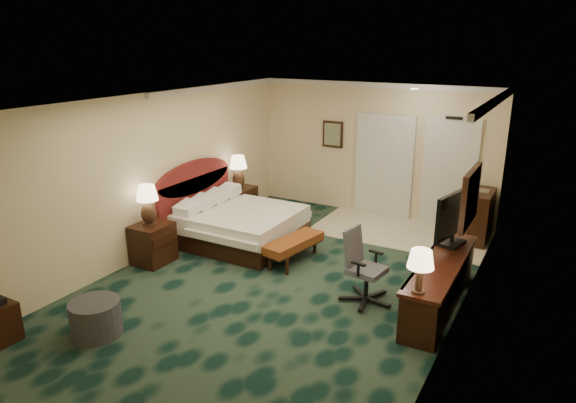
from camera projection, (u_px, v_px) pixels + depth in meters
The scene contains 25 objects.
floor at pixel (283, 282), 7.75m from camera, with size 5.00×7.50×0.00m, color black.
ceiling at pixel (282, 102), 6.93m from camera, with size 5.00×7.50×0.00m, color white.
wall_back at pixel (373, 150), 10.46m from camera, with size 5.00×0.00×2.70m, color beige.
wall_front at pixel (57, 313), 4.22m from camera, with size 5.00×0.00×2.70m, color beige.
wall_left at pixel (152, 175), 8.50m from camera, with size 0.00×7.50×2.70m, color beige.
wall_right at pixel (463, 226), 6.18m from camera, with size 0.00×7.50×2.70m, color beige.
crown_molding at pixel (282, 105), 6.95m from camera, with size 5.00×7.50×0.10m, color silver, non-canonical shape.
tile_patch at pixel (399, 232), 9.75m from camera, with size 3.20×1.70×0.01m, color beige.
headboard at pixel (195, 198), 9.50m from camera, with size 0.12×2.00×1.40m, color #520B09, non-canonical shape.
entry_door at pixel (449, 174), 9.81m from camera, with size 1.02×0.06×2.18m, color silver.
closet_doors at pixel (384, 166), 10.41m from camera, with size 1.20×0.06×2.10m, color #B4B3AB.
wall_art at pixel (333, 134), 10.77m from camera, with size 0.45×0.06×0.55m, color #4C6455.
wall_mirror at pixel (470, 197), 6.64m from camera, with size 0.05×0.95×0.75m, color white.
bed at pixel (241, 226), 9.20m from camera, with size 1.90×1.76×0.60m, color silver.
nightstand_near at pixel (153, 243), 8.35m from camera, with size 0.53×0.60×0.66m, color black.
nightstand_far at pixel (240, 203), 10.45m from camera, with size 0.52×0.59×0.65m, color black.
lamp_near at pixel (148, 205), 8.16m from camera, with size 0.35×0.35×0.65m, color black, non-canonical shape.
lamp_far at pixel (238, 172), 10.21m from camera, with size 0.35×0.35×0.66m, color black, non-canonical shape.
bed_bench at pixel (293, 250), 8.42m from camera, with size 0.41×1.17×0.40m, color brown.
ottoman at pixel (96, 318), 6.33m from camera, with size 0.62×0.62×0.44m, color #313134.
desk at pixel (440, 284), 6.94m from camera, with size 0.51×2.35×0.68m, color black.
tv at pixel (454, 219), 7.27m from camera, with size 0.09×1.02×0.79m, color black.
desk_lamp at pixel (420, 271), 5.91m from camera, with size 0.31×0.31×0.54m, color black, non-canonical shape.
desk_chair at pixel (367, 267), 7.03m from camera, with size 0.61×0.57×1.04m, color #4E4C58, non-canonical shape.
minibar at pixel (477, 216), 9.25m from camera, with size 0.49×0.88×0.92m, color black.
Camera 1 is at (3.48, -6.10, 3.50)m, focal length 32.00 mm.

